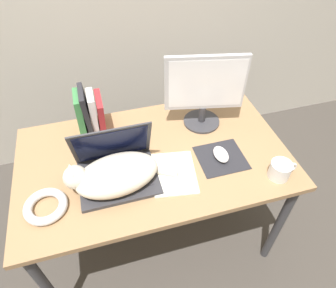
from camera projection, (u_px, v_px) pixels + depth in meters
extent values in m
cube|color=#93704C|center=(154.00, 158.00, 1.46)|extent=(1.30, 0.76, 0.03)
cylinder|color=#38383D|center=(48.00, 288.00, 1.38)|extent=(0.04, 0.04, 0.70)
cylinder|color=#38383D|center=(279.00, 225.00, 1.61)|extent=(0.04, 0.04, 0.70)
cylinder|color=#38383D|center=(48.00, 179.00, 1.83)|extent=(0.04, 0.04, 0.70)
cylinder|color=#38383D|center=(228.00, 142.00, 2.06)|extent=(0.04, 0.04, 0.70)
cube|color=#2D2D33|center=(119.00, 178.00, 1.34)|extent=(0.34, 0.27, 0.02)
cube|color=#28282D|center=(119.00, 179.00, 1.32)|extent=(0.28, 0.14, 0.00)
cube|color=#2D2D33|center=(112.00, 144.00, 1.30)|extent=(0.34, 0.10, 0.25)
cube|color=#0F1433|center=(112.00, 145.00, 1.30)|extent=(0.31, 0.09, 0.22)
ellipsoid|color=beige|center=(117.00, 175.00, 1.28)|extent=(0.38, 0.26, 0.14)
sphere|color=beige|center=(75.00, 177.00, 1.23)|extent=(0.10, 0.10, 0.10)
cone|color=beige|center=(70.00, 167.00, 1.22)|extent=(0.04, 0.04, 0.03)
cone|color=beige|center=(73.00, 177.00, 1.19)|extent=(0.04, 0.04, 0.03)
cylinder|color=beige|center=(163.00, 172.00, 1.36)|extent=(0.14, 0.09, 0.03)
cylinder|color=#333338|center=(201.00, 121.00, 1.62)|extent=(0.19, 0.19, 0.01)
cylinder|color=#333338|center=(202.00, 114.00, 1.58)|extent=(0.04, 0.04, 0.09)
cube|color=#B2B2B7|center=(205.00, 83.00, 1.45)|extent=(0.40, 0.10, 0.29)
cube|color=white|center=(207.00, 84.00, 1.44)|extent=(0.36, 0.08, 0.26)
cube|color=#232328|center=(221.00, 158.00, 1.44)|extent=(0.22, 0.21, 0.00)
ellipsoid|color=silver|center=(221.00, 154.00, 1.43)|extent=(0.07, 0.11, 0.03)
cube|color=#387A42|center=(80.00, 114.00, 1.50)|extent=(0.04, 0.14, 0.22)
cube|color=#232328|center=(86.00, 111.00, 1.50)|extent=(0.04, 0.16, 0.24)
cube|color=white|center=(93.00, 112.00, 1.51)|extent=(0.04, 0.13, 0.21)
cube|color=maroon|center=(100.00, 113.00, 1.53)|extent=(0.04, 0.17, 0.19)
torus|color=silver|center=(46.00, 206.00, 1.22)|extent=(0.18, 0.18, 0.04)
cube|color=silver|center=(174.00, 173.00, 1.37)|extent=(0.23, 0.28, 0.01)
cylinder|color=white|center=(280.00, 170.00, 1.33)|extent=(0.10, 0.10, 0.08)
torus|color=white|center=(291.00, 167.00, 1.34)|extent=(0.05, 0.01, 0.05)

